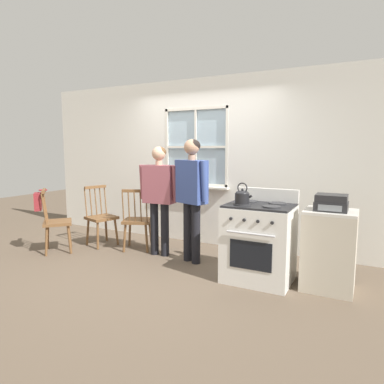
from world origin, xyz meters
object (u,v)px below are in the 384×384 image
person_elderly_left (159,190)px  person_teen_center (192,188)px  kettle (242,196)px  stereo (331,203)px  stove (259,242)px  chair_center_cluster (101,218)px  chair_near_wall (137,221)px  handbag (38,201)px  chair_by_window (56,223)px  potted_plant (188,181)px  side_counter (329,250)px

person_elderly_left → person_teen_center: (0.57, -0.06, 0.07)m
person_teen_center → kettle: (0.85, -0.35, -0.02)m
stereo → stove: bearing=-173.3°
chair_center_cluster → stereo: bearing=-75.6°
chair_near_wall → stove: stove is taller
kettle → handbag: (-3.06, -0.36, -0.23)m
chair_by_window → chair_center_cluster: 0.69m
kettle → chair_near_wall: bearing=165.7°
stereo → potted_plant: bearing=156.3°
chair_by_window → side_counter: (3.85, 0.43, -0.00)m
person_teen_center → side_counter: (1.79, -0.11, -0.59)m
potted_plant → handbag: bearing=-136.6°
kettle → side_counter: size_ratio=0.27×
stereo → chair_by_window: bearing=-174.0°
person_teen_center → potted_plant: (-0.53, 0.89, -0.01)m
chair_by_window → stove: 3.09m
person_teen_center → person_elderly_left: bearing=-166.7°
handbag → chair_by_window: bearing=47.0°
chair_center_cluster → chair_by_window: bearing=167.9°
person_teen_center → stereo: 1.80m
person_elderly_left → side_counter: 2.42m
person_teen_center → chair_near_wall: bearing=-167.8°
person_elderly_left → potted_plant: (0.04, 0.83, 0.06)m
chair_near_wall → person_teen_center: bearing=149.2°
side_counter → chair_center_cluster: bearing=177.1°
kettle → chair_center_cluster: bearing=170.7°
chair_near_wall → person_elderly_left: bearing=147.8°
chair_by_window → chair_near_wall: same height
chair_by_window → kettle: size_ratio=3.93×
chair_by_window → potted_plant: potted_plant is taller
handbag → chair_center_cluster: bearing=56.9°
handbag → stove: bearing=8.6°
kettle → potted_plant: size_ratio=1.08×
chair_by_window → person_teen_center: 2.20m
person_teen_center → side_counter: 1.89m
potted_plant → side_counter: (2.32, -1.00, -0.58)m
side_counter → potted_plant: bearing=156.7°
chair_near_wall → stereo: size_ratio=2.85×
kettle → handbag: size_ratio=0.80×
chair_by_window → stereo: bearing=-130.9°
chair_by_window → side_counter: size_ratio=1.08×
chair_by_window → side_counter: 3.87m
person_elderly_left → stove: (1.59, -0.28, -0.50)m
person_teen_center → stereo: size_ratio=5.00×
chair_center_cluster → potted_plant: 1.55m
chair_near_wall → person_elderly_left: (0.46, -0.07, 0.52)m
person_teen_center → kettle: person_teen_center is taller
person_elderly_left → handbag: person_elderly_left is taller
chair_by_window → chair_near_wall: bearing=-104.3°
handbag → potted_plant: bearing=43.4°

